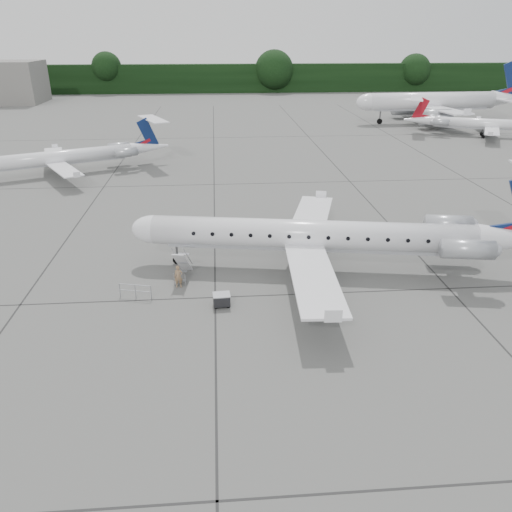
{
  "coord_description": "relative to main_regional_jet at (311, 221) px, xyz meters",
  "views": [
    {
      "loc": [
        -6.41,
        -26.44,
        16.22
      ],
      "look_at": [
        -3.95,
        4.56,
        2.3
      ],
      "focal_mm": 35.0,
      "sensor_mm": 36.0,
      "label": 1
    }
  ],
  "objects": [
    {
      "name": "baggage_cart",
      "position": [
        -6.65,
        -5.1,
        -3.38
      ],
      "size": [
        1.12,
        0.93,
        0.92
      ],
      "primitive_type": null,
      "rotation": [
        0.0,
        0.0,
        0.07
      ],
      "color": "black",
      "rests_on": "ground"
    },
    {
      "name": "bg_regional_right",
      "position": [
        39.69,
        49.37,
        -0.81
      ],
      "size": [
        27.5,
        23.77,
        6.06
      ],
      "primitive_type": null,
      "rotation": [
        0.0,
        0.0,
        2.78
      ],
      "color": "white",
      "rests_on": "ground"
    },
    {
      "name": "safety_railing",
      "position": [
        -12.36,
        -3.61,
        -3.34
      ],
      "size": [
        2.15,
        0.62,
        1.0
      ],
      "primitive_type": null,
      "rotation": [
        0.0,
        0.0,
        -0.25
      ],
      "color": "#93969B",
      "rests_on": "ground"
    },
    {
      "name": "passenger",
      "position": [
        -9.58,
        -2.2,
        -3.03
      ],
      "size": [
        0.61,
        0.42,
        1.61
      ],
      "primitive_type": "imported",
      "rotation": [
        0.0,
        0.0,
        0.05
      ],
      "color": "#8C6B4C",
      "rests_on": "ground"
    },
    {
      "name": "bg_narrowbody",
      "position": [
        35.4,
        64.41,
        1.93
      ],
      "size": [
        33.32,
        24.81,
        11.54
      ],
      "primitive_type": null,
      "rotation": [
        0.0,
        0.0,
        0.05
      ],
      "color": "white",
      "rests_on": "ground"
    },
    {
      "name": "treeline",
      "position": [
        -0.25,
        122.97,
        0.16
      ],
      "size": [
        260.0,
        4.0,
        8.0
      ],
      "primitive_type": "cube",
      "color": "black",
      "rests_on": "ground"
    },
    {
      "name": "main_regional_jet",
      "position": [
        0.0,
        0.0,
        0.0
      ],
      "size": [
        33.13,
        26.27,
        7.68
      ],
      "primitive_type": null,
      "rotation": [
        0.0,
        0.0,
        -0.17
      ],
      "color": "white",
      "rests_on": "ground"
    },
    {
      "name": "ground",
      "position": [
        -0.25,
        -7.03,
        -3.84
      ],
      "size": [
        320.0,
        320.0,
        0.0
      ],
      "primitive_type": "plane",
      "color": "#5A5A58",
      "rests_on": "ground"
    },
    {
      "name": "airstair",
      "position": [
        -9.35,
        -0.82,
        -2.64
      ],
      "size": [
        1.26,
        2.61,
        2.41
      ],
      "primitive_type": null,
      "rotation": [
        0.0,
        0.0,
        -0.17
      ],
      "color": "white",
      "rests_on": "ground"
    },
    {
      "name": "bg_regional_left",
      "position": [
        -26.3,
        29.25,
        -0.77
      ],
      "size": [
        28.16,
        24.75,
        6.14
      ],
      "primitive_type": null,
      "rotation": [
        0.0,
        0.0,
        0.41
      ],
      "color": "white",
      "rests_on": "ground"
    }
  ]
}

